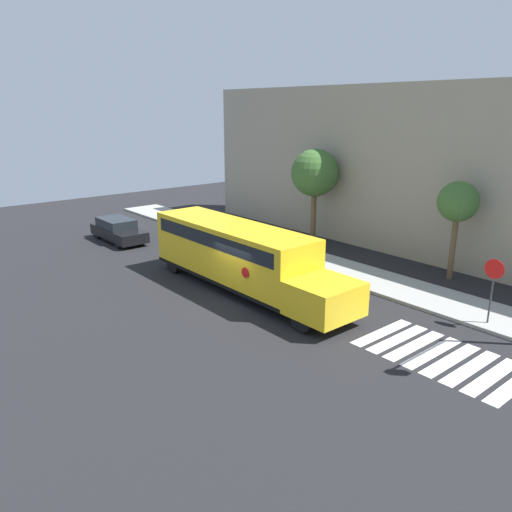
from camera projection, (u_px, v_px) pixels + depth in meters
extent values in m
plane|color=black|center=(241.00, 300.00, 22.12)|extent=(60.00, 60.00, 0.00)
cube|color=#9E9E99|center=(339.00, 269.00, 26.10)|extent=(44.00, 3.00, 0.15)
cube|color=#9E937F|center=(417.00, 170.00, 28.76)|extent=(32.00, 4.00, 9.49)
cube|color=white|center=(382.00, 332.00, 18.88)|extent=(0.50, 3.20, 0.01)
cube|color=white|center=(398.00, 339.00, 18.37)|extent=(0.50, 3.20, 0.01)
cube|color=white|center=(415.00, 345.00, 17.85)|extent=(0.50, 3.20, 0.01)
cube|color=white|center=(432.00, 353.00, 17.34)|extent=(0.50, 3.20, 0.01)
cube|color=white|center=(451.00, 360.00, 16.82)|extent=(0.50, 3.20, 0.01)
cube|color=white|center=(471.00, 368.00, 16.31)|extent=(0.50, 3.20, 0.01)
cube|color=white|center=(492.00, 376.00, 15.79)|extent=(0.50, 3.20, 0.01)
cube|color=yellow|center=(232.00, 251.00, 23.35)|extent=(9.42, 2.50, 2.56)
cube|color=yellow|center=(324.00, 298.00, 19.21)|extent=(2.34, 2.50, 1.34)
cube|color=black|center=(232.00, 275.00, 23.70)|extent=(9.42, 2.54, 0.16)
cube|color=black|center=(232.00, 236.00, 23.15)|extent=(8.67, 2.53, 0.64)
cylinder|color=red|center=(245.00, 273.00, 20.69)|extent=(0.44, 0.02, 0.44)
cylinder|color=black|center=(340.00, 306.00, 20.14)|extent=(1.00, 0.30, 1.00)
cylinder|color=black|center=(302.00, 320.00, 18.81)|extent=(1.00, 0.30, 1.00)
cylinder|color=black|center=(209.00, 256.00, 26.95)|extent=(1.00, 0.30, 1.00)
cylinder|color=black|center=(174.00, 263.00, 25.62)|extent=(1.00, 0.30, 1.00)
cube|color=black|center=(119.00, 233.00, 31.65)|extent=(4.72, 1.81, 0.65)
cube|color=#1E2328|center=(116.00, 223.00, 31.68)|extent=(2.64, 1.67, 0.56)
cylinder|color=black|center=(142.00, 239.00, 31.05)|extent=(0.64, 0.22, 0.64)
cylinder|color=black|center=(118.00, 243.00, 30.08)|extent=(0.64, 0.22, 0.64)
cylinder|color=black|center=(120.00, 230.00, 33.34)|extent=(0.64, 0.22, 0.64)
cylinder|color=black|center=(97.00, 234.00, 32.37)|extent=(0.64, 0.22, 0.64)
cylinder|color=#38383A|center=(491.00, 297.00, 19.11)|extent=(0.07, 0.07, 2.39)
cylinder|color=red|center=(494.00, 269.00, 18.75)|extent=(0.76, 0.03, 0.76)
cylinder|color=brown|center=(313.00, 215.00, 31.15)|extent=(0.34, 0.34, 3.49)
sphere|color=#3D662D|center=(315.00, 173.00, 30.40)|extent=(2.90, 2.90, 2.90)
cylinder|color=brown|center=(453.00, 247.00, 24.40)|extent=(0.28, 0.28, 3.30)
sphere|color=#3D662D|center=(458.00, 202.00, 23.76)|extent=(1.95, 1.95, 1.95)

